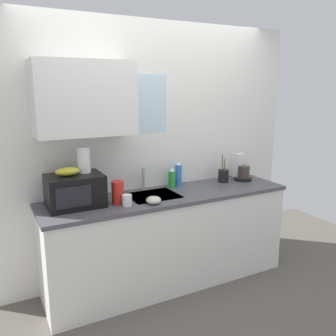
{
  "coord_description": "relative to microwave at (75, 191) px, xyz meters",
  "views": [
    {
      "loc": [
        -1.49,
        -2.86,
        1.88
      ],
      "look_at": [
        0.0,
        0.0,
        1.15
      ],
      "focal_mm": 38.28,
      "sensor_mm": 36.0,
      "label": 1
    }
  ],
  "objects": [
    {
      "name": "cereal_canister",
      "position": [
        0.34,
        -0.1,
        -0.04
      ],
      "size": [
        0.1,
        0.1,
        0.2
      ],
      "primitive_type": "cylinder",
      "color": "red",
      "rests_on": "counter_unit"
    },
    {
      "name": "dish_soap_bottle_blue",
      "position": [
        1.08,
        0.16,
        -0.02
      ],
      "size": [
        0.07,
        0.07,
        0.25
      ],
      "color": "blue",
      "rests_on": "counter_unit"
    },
    {
      "name": "utensil_crock",
      "position": [
        1.58,
        0.07,
        -0.06
      ],
      "size": [
        0.11,
        0.11,
        0.3
      ],
      "color": "black",
      "rests_on": "counter_unit"
    },
    {
      "name": "paper_towel_roll",
      "position": [
        0.1,
        0.05,
        0.24
      ],
      "size": [
        0.11,
        0.11,
        0.22
      ],
      "primitive_type": "cylinder",
      "color": "white",
      "rests_on": "microwave"
    },
    {
      "name": "counter_unit",
      "position": [
        0.85,
        -0.05,
        -0.58
      ],
      "size": [
        2.38,
        0.63,
        0.9
      ],
      "color": "white",
      "rests_on": "ground"
    },
    {
      "name": "dish_soap_bottle_green",
      "position": [
        0.99,
        0.13,
        -0.04
      ],
      "size": [
        0.07,
        0.07,
        0.21
      ],
      "color": "green",
      "rests_on": "counter_unit"
    },
    {
      "name": "small_bowl",
      "position": [
        0.61,
        -0.25,
        -0.1
      ],
      "size": [
        0.13,
        0.13,
        0.06
      ],
      "primitive_type": "ellipsoid",
      "color": "beige",
      "rests_on": "counter_unit"
    },
    {
      "name": "banana_bunch",
      "position": [
        -0.05,
        0.0,
        0.17
      ],
      "size": [
        0.2,
        0.11,
        0.07
      ],
      "primitive_type": "ellipsoid",
      "color": "gold",
      "rests_on": "microwave"
    },
    {
      "name": "kitchen_wall_assembly",
      "position": [
        0.73,
        0.27,
        0.31
      ],
      "size": [
        3.15,
        0.42,
        2.5
      ],
      "color": "white",
      "rests_on": "ground"
    },
    {
      "name": "mug_white",
      "position": [
        0.39,
        -0.19,
        -0.09
      ],
      "size": [
        0.08,
        0.08,
        0.09
      ],
      "primitive_type": "cylinder",
      "color": "white",
      "rests_on": "counter_unit"
    },
    {
      "name": "coffee_maker",
      "position": [
        1.81,
        0.06,
        -0.03
      ],
      "size": [
        0.19,
        0.21,
        0.28
      ],
      "color": "black",
      "rests_on": "counter_unit"
    },
    {
      "name": "microwave",
      "position": [
        0.0,
        0.0,
        0.0
      ],
      "size": [
        0.46,
        0.35,
        0.27
      ],
      "color": "black",
      "rests_on": "counter_unit"
    },
    {
      "name": "sink_faucet",
      "position": [
        0.71,
        0.19,
        -0.02
      ],
      "size": [
        0.03,
        0.03,
        0.22
      ],
      "primitive_type": "cylinder",
      "color": "#B2B5BA",
      "rests_on": "counter_unit"
    }
  ]
}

